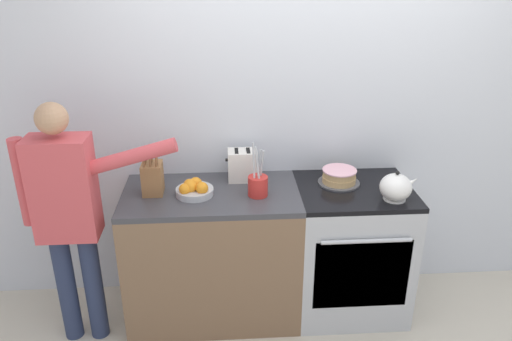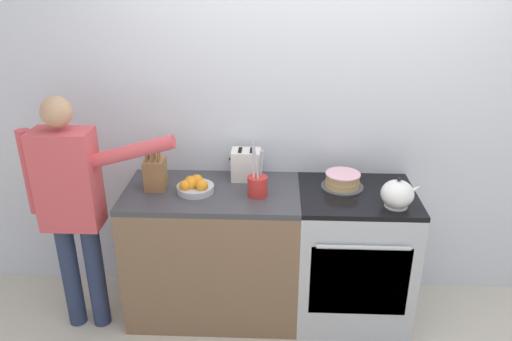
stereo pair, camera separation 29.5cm
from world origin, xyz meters
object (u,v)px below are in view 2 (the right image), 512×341
object	(u,v)px
tea_kettle	(398,194)
fruit_bowl	(194,186)
person_baker	(72,199)
stove_range	(352,255)
layer_cake	(343,181)
knife_block	(155,173)
utensil_crock	(257,185)
toaster	(246,165)

from	to	relation	value
tea_kettle	fruit_bowl	world-z (taller)	tea_kettle
fruit_bowl	person_baker	distance (m)	0.71
stove_range	tea_kettle	world-z (taller)	tea_kettle
layer_cake	knife_block	size ratio (longest dim) A/B	0.92
fruit_bowl	layer_cake	bearing A→B (deg)	6.90
utensil_crock	toaster	size ratio (longest dim) A/B	1.65
stove_range	tea_kettle	distance (m)	0.58
toaster	stove_range	bearing A→B (deg)	-14.63
tea_kettle	layer_cake	bearing A→B (deg)	139.21
tea_kettle	utensil_crock	world-z (taller)	utensil_crock
utensil_crock	person_baker	world-z (taller)	person_baker
stove_range	person_baker	distance (m)	1.76
stove_range	fruit_bowl	size ratio (longest dim) A/B	3.89
knife_block	fruit_bowl	xyz separation A→B (m)	(0.24, -0.05, -0.06)
fruit_bowl	toaster	world-z (taller)	toaster
tea_kettle	toaster	world-z (taller)	toaster
tea_kettle	knife_block	distance (m)	1.44
tea_kettle	toaster	distance (m)	0.95
knife_block	person_baker	distance (m)	0.50
layer_cake	utensil_crock	xyz separation A→B (m)	(-0.52, -0.13, 0.03)
tea_kettle	toaster	xyz separation A→B (m)	(-0.88, 0.34, 0.02)
stove_range	utensil_crock	size ratio (longest dim) A/B	2.67
stove_range	person_baker	xyz separation A→B (m)	(-1.69, -0.18, 0.46)
layer_cake	fruit_bowl	world-z (taller)	fruit_bowl
stove_range	layer_cake	xyz separation A→B (m)	(-0.09, 0.08, 0.48)
fruit_bowl	tea_kettle	bearing A→B (deg)	-6.41
fruit_bowl	person_baker	world-z (taller)	person_baker
utensil_crock	fruit_bowl	xyz separation A→B (m)	(-0.38, 0.02, -0.03)
utensil_crock	layer_cake	bearing A→B (deg)	14.45
utensil_crock	person_baker	size ratio (longest dim) A/B	0.22
utensil_crock	person_baker	distance (m)	1.09
toaster	person_baker	world-z (taller)	person_baker
fruit_bowl	stove_range	bearing A→B (deg)	1.74
knife_block	utensil_crock	xyz separation A→B (m)	(0.63, -0.07, -0.03)
stove_range	tea_kettle	xyz separation A→B (m)	(0.19, -0.16, 0.52)
person_baker	stove_range	bearing A→B (deg)	8.06
fruit_bowl	person_baker	xyz separation A→B (m)	(-0.70, -0.15, -0.03)
utensil_crock	toaster	world-z (taller)	utensil_crock
layer_cake	tea_kettle	world-z (taller)	tea_kettle
stove_range	person_baker	size ratio (longest dim) A/B	0.58
person_baker	fruit_bowl	bearing A→B (deg)	14.30
fruit_bowl	knife_block	bearing A→B (deg)	168.85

